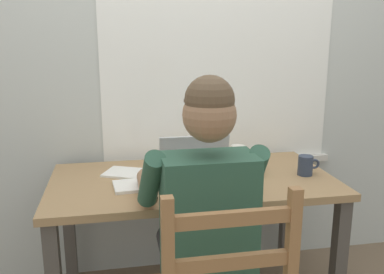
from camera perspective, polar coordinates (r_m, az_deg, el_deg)
back_wall at (r=2.39m, az=-1.77°, el=11.46°), size 6.00×0.08×2.60m
desk at (r=2.11m, az=0.10°, el=-8.00°), size 1.38×0.71×0.70m
seated_person at (r=1.68m, az=1.40°, el=-10.74°), size 0.50×0.60×1.26m
laptop at (r=1.92m, az=0.75°, el=-5.44°), size 0.33×0.28×0.23m
computer_mouse at (r=1.93m, az=8.59°, el=-6.66°), size 0.06×0.10×0.03m
coffee_mug_white at (r=2.33m, az=6.37°, el=-2.29°), size 0.12×0.08×0.09m
coffee_mug_dark at (r=2.18m, az=15.25°, el=-3.75°), size 0.11×0.07×0.10m
book_stack_main at (r=2.13m, az=7.03°, el=-3.97°), size 0.19×0.15×0.08m
paper_pile_near_laptop at (r=1.97m, az=-7.58°, el=-6.55°), size 0.22×0.18×0.01m
paper_pile_back_corner at (r=2.16m, az=-9.25°, el=-4.81°), size 0.24×0.23×0.01m
paper_pile_side at (r=2.16m, az=-1.84°, el=-4.67°), size 0.28×0.21×0.00m
landscape_photo_print at (r=2.17m, az=-5.45°, el=-4.72°), size 0.14×0.11×0.00m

